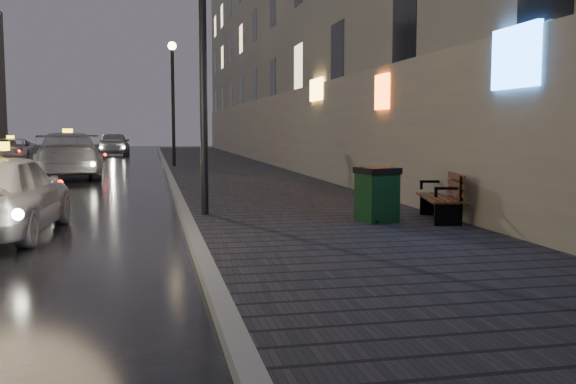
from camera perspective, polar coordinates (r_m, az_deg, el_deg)
The scene contains 12 objects.
ground at distance 6.39m, azimuth -19.77°, elevation -10.70°, with size 120.00×120.00×0.00m, color black.
sidewalk at distance 27.30m, azimuth -5.70°, elevation 2.10°, with size 4.60×58.00×0.15m, color black.
curb at distance 27.14m, azimuth -10.74°, elevation 2.00°, with size 0.20×58.00×0.15m, color slate.
building_near at distance 32.05m, azimuth -0.77°, elevation 14.17°, with size 1.80×50.00×13.00m, color #605B54.
lamp_near at distance 12.24m, azimuth -7.59°, elevation 13.73°, with size 0.36×0.36×5.28m.
lamp_far at distance 28.15m, azimuth -10.20°, elevation 9.09°, with size 0.36×0.36×5.28m.
bench at distance 11.63m, azimuth 13.68°, elevation -0.36°, with size 0.95×1.74×0.85m.
trash_bin at distance 11.22m, azimuth 7.91°, elevation -0.18°, with size 0.74×0.74×0.94m.
taxi_near at distance 11.45m, azimuth -24.26°, elevation -0.15°, with size 1.66×4.13×1.41m, color silver.
taxi_mid at distance 24.48m, azimuth -18.94°, elevation 3.13°, with size 2.26×5.57×1.62m, color silver.
taxi_far at distance 35.48m, azimuth -23.40°, elevation 3.38°, with size 2.11×4.57×1.27m, color silver.
car_far at distance 42.78m, azimuth -15.19°, elevation 4.14°, with size 1.82×4.53×1.55m, color #A6A7AE.
Camera 1 is at (0.87, -6.08, 1.76)m, focal length 40.00 mm.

